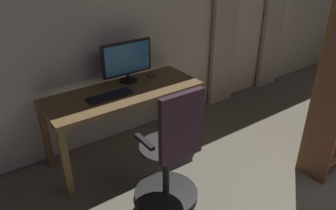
# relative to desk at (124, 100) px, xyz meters

# --- Properties ---
(back_room_partition) EXTENTS (5.71, 0.10, 2.58)m
(back_room_partition) POSITION_rel_desk_xyz_m (-1.32, -0.45, 0.66)
(back_room_partition) COLOR beige
(back_room_partition) RESTS_ON ground
(curtain_left_panel) EXTENTS (0.38, 0.06, 2.16)m
(curtain_left_panel) POSITION_rel_desk_xyz_m (-2.65, -0.34, 0.45)
(curtain_left_panel) COLOR #BFB2A5
(curtain_left_panel) RESTS_ON ground
(curtain_right_panel) EXTENTS (0.38, 0.06, 2.16)m
(curtain_right_panel) POSITION_rel_desk_xyz_m (-1.67, -0.34, 0.45)
(curtain_right_panel) COLOR #BFB2A5
(curtain_right_panel) RESTS_ON ground
(desk) EXTENTS (1.54, 0.61, 0.73)m
(desk) POSITION_rel_desk_xyz_m (0.00, 0.00, 0.00)
(desk) COLOR brown
(desk) RESTS_ON ground
(office_chair) EXTENTS (0.56, 0.56, 1.09)m
(office_chair) POSITION_rel_desk_xyz_m (0.05, 0.84, -0.13)
(office_chair) COLOR black
(office_chair) RESTS_ON ground
(computer_monitor) EXTENTS (0.54, 0.18, 0.42)m
(computer_monitor) POSITION_rel_desk_xyz_m (-0.16, -0.19, 0.33)
(computer_monitor) COLOR black
(computer_monitor) RESTS_ON desk
(computer_keyboard) EXTENTS (0.43, 0.12, 0.02)m
(computer_keyboard) POSITION_rel_desk_xyz_m (0.17, 0.05, 0.11)
(computer_keyboard) COLOR black
(computer_keyboard) RESTS_ON desk
(cell_phone_face_up) EXTENTS (0.10, 0.16, 0.01)m
(cell_phone_face_up) POSITION_rel_desk_xyz_m (-0.42, -0.17, 0.10)
(cell_phone_face_up) COLOR #333338
(cell_phone_face_up) RESTS_ON desk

